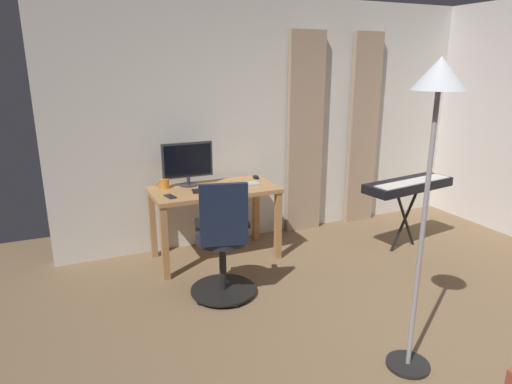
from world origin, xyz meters
TOP-DOWN VIEW (x-y plane):
  - ground_plane at (0.00, 0.00)m, footprint 7.15×7.15m
  - back_room_partition at (0.00, -2.75)m, footprint 4.85×0.10m
  - curtain_left_panel at (-1.10, -2.64)m, footprint 0.38×0.06m
  - curtain_right_panel at (-0.30, -2.64)m, footprint 0.43×0.06m
  - desk at (0.91, -2.29)m, footprint 1.22×0.63m
  - office_chair at (1.11, -1.48)m, footprint 0.56×0.56m
  - computer_monitor at (1.11, -2.48)m, footprint 0.51×0.18m
  - computer_keyboard at (0.65, -2.24)m, footprint 0.39×0.12m
  - computer_mouse at (0.39, -2.46)m, footprint 0.06×0.10m
  - cell_phone_face_up at (1.11, -2.23)m, footprint 0.09×0.15m
  - cell_phone_by_monitor at (1.37, -2.15)m, footprint 0.10×0.16m
  - mug_tea at (1.35, -2.47)m, footprint 0.13×0.09m
  - piano_keyboard at (-1.01, -1.71)m, footprint 1.06×0.47m
  - floor_lamp at (0.31, -0.16)m, footprint 0.30×0.30m

SIDE VIEW (x-z plane):
  - ground_plane at x=0.00m, z-range 0.00..0.00m
  - office_chair at x=1.11m, z-range -0.04..0.99m
  - desk at x=0.91m, z-range 0.26..0.99m
  - piano_keyboard at x=-1.01m, z-range 0.31..1.06m
  - cell_phone_face_up at x=1.11m, z-range 0.74..0.75m
  - cell_phone_by_monitor at x=1.37m, z-range 0.74..0.75m
  - computer_keyboard at x=0.65m, z-range 0.74..0.76m
  - computer_mouse at x=0.39m, z-range 0.74..0.77m
  - mug_tea at x=1.35m, z-range 0.74..0.83m
  - computer_monitor at x=1.11m, z-range 0.76..1.19m
  - curtain_left_panel at x=-1.10m, z-range 0.00..2.25m
  - curtain_right_panel at x=-0.30m, z-range 0.00..2.25m
  - back_room_partition at x=0.00m, z-range 0.00..2.58m
  - floor_lamp at x=0.31m, z-range 0.63..2.58m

